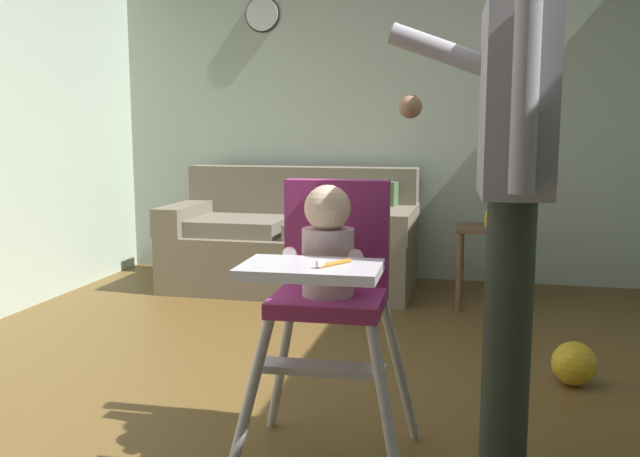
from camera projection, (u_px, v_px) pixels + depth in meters
ground at (254, 456)px, 2.55m from camera, size 5.66×7.53×0.10m
wall_far at (377, 109)px, 5.24m from camera, size 4.86×0.06×2.58m
couch at (294, 242)px, 4.99m from camera, size 1.75×0.86×0.86m
high_chair at (329, 271)px, 2.27m from camera, size 0.63×0.74×0.98m
adult_standing at (511, 187)px, 2.13m from camera, size 0.53×0.49×1.71m
toy_ball at (574, 364)px, 3.11m from camera, size 0.20×0.20×0.20m
side_table at (487, 248)px, 4.45m from camera, size 0.40×0.40×0.52m
sippy_cup at (490, 219)px, 4.42m from camera, size 0.07×0.07×0.10m
wall_clock at (262, 14)px, 5.29m from camera, size 0.27×0.04×0.27m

